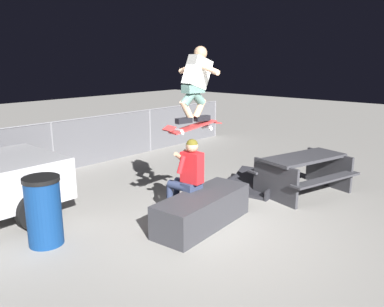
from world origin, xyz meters
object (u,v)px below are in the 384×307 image
at_px(skater_airborne, 196,81).
at_px(trash_bin, 44,211).
at_px(person_sitting_on_ledge, 187,174).
at_px(skateboard, 193,127).
at_px(ledge_box_main, 203,210).
at_px(picnic_table_back, 304,168).
at_px(kicker_ramp, 253,186).

bearing_deg(skater_airborne, trash_bin, 151.30).
bearing_deg(person_sitting_on_ledge, skateboard, -111.46).
distance_m(person_sitting_on_ledge, trash_bin, 2.23).
bearing_deg(ledge_box_main, picnic_table_back, -11.13).
xyz_separation_m(skateboard, skater_airborne, (0.06, -0.01, 0.69)).
bearing_deg(skateboard, kicker_ramp, 4.84).
bearing_deg(picnic_table_back, kicker_ramp, 118.33).
relative_size(skateboard, picnic_table_back, 0.52).
xyz_separation_m(skateboard, trash_bin, (-1.95, 1.09, -1.07)).
bearing_deg(person_sitting_on_ledge, picnic_table_back, -19.93).
bearing_deg(skateboard, ledge_box_main, -81.89).
xyz_separation_m(person_sitting_on_ledge, skateboard, (-0.08, -0.21, 0.81)).
height_order(skateboard, picnic_table_back, skateboard).
distance_m(ledge_box_main, picnic_table_back, 2.55).
distance_m(person_sitting_on_ledge, skateboard, 0.85).
relative_size(person_sitting_on_ledge, kicker_ramp, 1.14).
height_order(person_sitting_on_ledge, kicker_ramp, person_sitting_on_ledge).
bearing_deg(skater_airborne, ledge_box_main, -100.22).
bearing_deg(trash_bin, skater_airborne, -28.70).
bearing_deg(trash_bin, kicker_ramp, -12.83).
bearing_deg(trash_bin, picnic_table_back, -21.47).
distance_m(skateboard, skater_airborne, 0.69).
distance_m(person_sitting_on_ledge, kicker_ramp, 2.10).
bearing_deg(trash_bin, person_sitting_on_ledge, -23.29).
height_order(skateboard, trash_bin, skateboard).
height_order(picnic_table_back, trash_bin, trash_bin).
bearing_deg(picnic_table_back, trash_bin, 158.53).
bearing_deg(ledge_box_main, person_sitting_on_ledge, 81.52).
distance_m(skateboard, trash_bin, 2.47).
height_order(ledge_box_main, person_sitting_on_ledge, person_sitting_on_ledge).
bearing_deg(kicker_ramp, person_sitting_on_ledge, 178.88).
xyz_separation_m(ledge_box_main, picnic_table_back, (2.49, -0.49, 0.24)).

